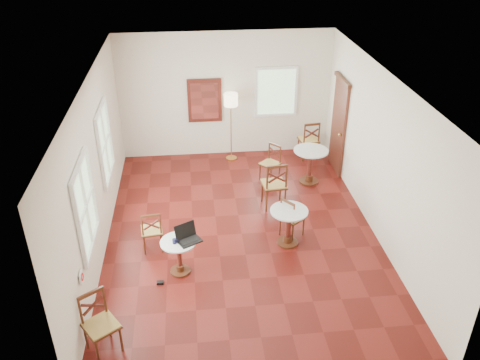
% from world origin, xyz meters
% --- Properties ---
extents(ground, '(7.00, 7.00, 0.00)m').
position_xyz_m(ground, '(0.00, 0.00, 0.00)').
color(ground, '#59130F').
rests_on(ground, ground).
extents(room_shell, '(5.02, 7.02, 3.01)m').
position_xyz_m(room_shell, '(-0.06, 0.27, 1.89)').
color(room_shell, silver).
rests_on(room_shell, ground).
extents(cafe_table_near, '(0.60, 0.60, 0.63)m').
position_xyz_m(cafe_table_near, '(-1.15, -0.98, 0.39)').
color(cafe_table_near, '#4B2512').
rests_on(cafe_table_near, ground).
extents(cafe_table_mid, '(0.68, 0.68, 0.72)m').
position_xyz_m(cafe_table_mid, '(0.80, -0.38, 0.44)').
color(cafe_table_mid, '#4B2512').
rests_on(cafe_table_mid, ground).
extents(cafe_table_back, '(0.75, 0.75, 0.79)m').
position_xyz_m(cafe_table_back, '(1.71, 1.82, 0.49)').
color(cafe_table_back, '#4B2512').
rests_on(cafe_table_back, ground).
extents(chair_near_a, '(0.42, 0.42, 0.82)m').
position_xyz_m(chair_near_a, '(-1.64, -0.29, 0.41)').
color(chair_near_a, '#4B2512').
rests_on(chair_near_a, ground).
extents(chair_near_b, '(0.60, 0.60, 0.94)m').
position_xyz_m(chair_near_b, '(-2.22, -2.53, 0.47)').
color(chair_near_b, '#4B2512').
rests_on(chair_near_b, ground).
extents(chair_mid_a, '(0.52, 0.52, 1.03)m').
position_xyz_m(chair_mid_a, '(0.76, 0.91, 0.51)').
color(chair_mid_a, '#4B2512').
rests_on(chair_mid_a, ground).
extents(chair_mid_b, '(0.53, 0.53, 0.82)m').
position_xyz_m(chair_mid_b, '(0.91, -0.15, 0.41)').
color(chair_mid_b, '#4B2512').
rests_on(chair_mid_b, ground).
extents(chair_back_a, '(0.49, 0.49, 0.96)m').
position_xyz_m(chair_back_a, '(1.96, 3.01, 0.48)').
color(chair_back_a, '#4B2512').
rests_on(chair_back_a, ground).
extents(chair_back_b, '(0.54, 0.54, 0.83)m').
position_xyz_m(chair_back_b, '(0.87, 2.03, 0.41)').
color(chair_back_b, '#4B2512').
rests_on(chair_back_b, ground).
extents(floor_lamp, '(0.32, 0.32, 1.66)m').
position_xyz_m(floor_lamp, '(0.09, 3.15, 1.40)').
color(floor_lamp, '#BF8C3F').
rests_on(floor_lamp, ground).
extents(laptop, '(0.47, 0.44, 0.26)m').
position_xyz_m(laptop, '(-1.00, -0.95, 0.70)').
color(laptop, black).
rests_on(laptop, cafe_table_near).
extents(mouse, '(0.11, 0.09, 0.04)m').
position_xyz_m(mouse, '(-1.05, -0.83, 0.65)').
color(mouse, black).
rests_on(mouse, cafe_table_near).
extents(navy_mug, '(0.10, 0.07, 0.08)m').
position_xyz_m(navy_mug, '(-1.21, -1.02, 0.67)').
color(navy_mug, '#101237').
rests_on(navy_mug, cafe_table_near).
extents(water_glass, '(0.05, 0.05, 0.09)m').
position_xyz_m(water_glass, '(-1.11, -0.80, 0.68)').
color(water_glass, white).
rests_on(water_glass, cafe_table_near).
extents(power_adapter, '(0.11, 0.07, 0.05)m').
position_xyz_m(power_adapter, '(-1.49, -1.25, 0.02)').
color(power_adapter, black).
rests_on(power_adapter, ground).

